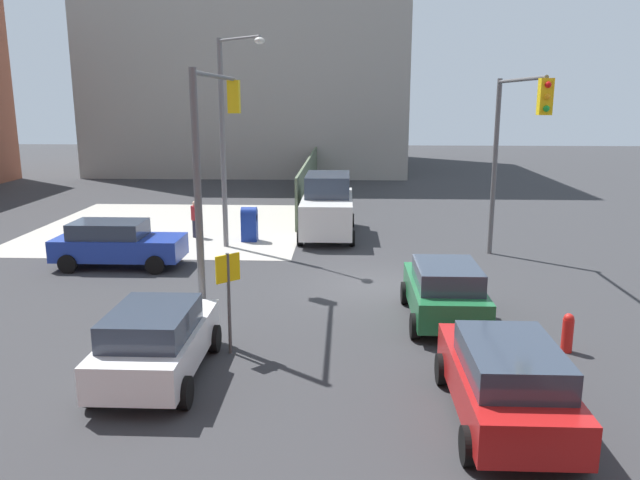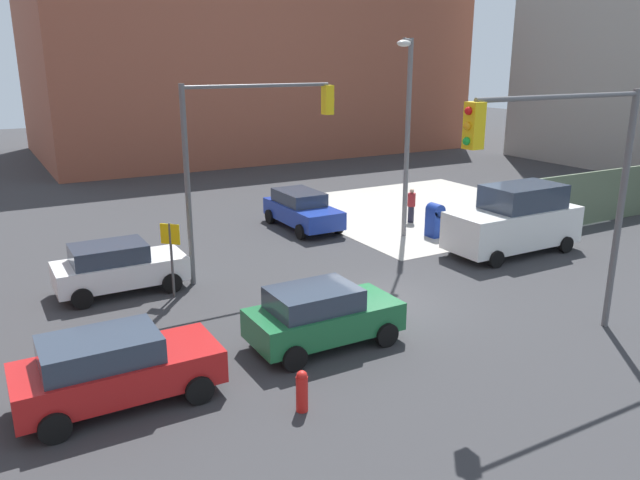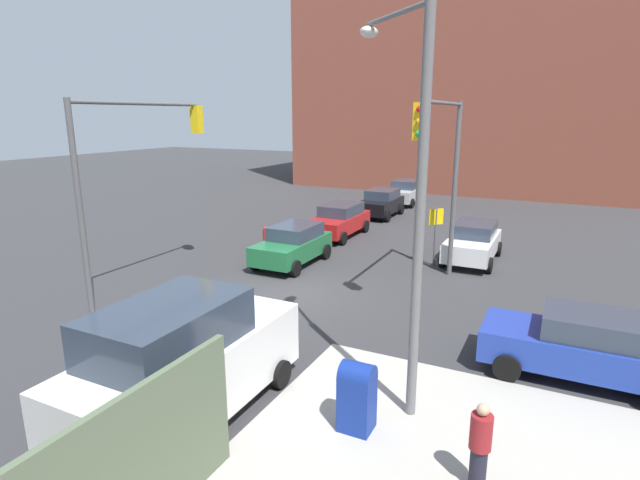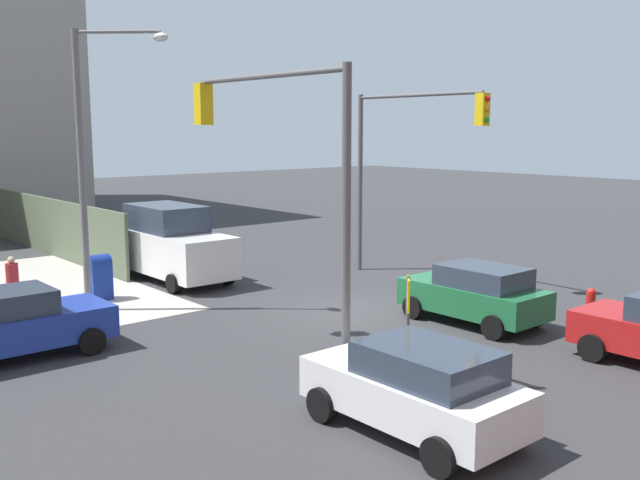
% 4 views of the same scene
% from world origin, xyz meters
% --- Properties ---
extents(ground_plane, '(120.00, 120.00, 0.00)m').
position_xyz_m(ground_plane, '(0.00, 0.00, 0.00)').
color(ground_plane, '#333335').
extents(building_brick_west, '(16.00, 28.00, 22.12)m').
position_xyz_m(building_brick_west, '(-32.00, 0.59, 11.06)').
color(building_brick_west, brown).
rests_on(building_brick_west, ground).
extents(traffic_signal_nw_corner, '(5.54, 0.36, 6.50)m').
position_xyz_m(traffic_signal_nw_corner, '(-2.39, 4.50, 4.63)').
color(traffic_signal_nw_corner, '#59595B').
rests_on(traffic_signal_nw_corner, ground).
extents(traffic_signal_se_corner, '(5.79, 0.36, 6.50)m').
position_xyz_m(traffic_signal_se_corner, '(2.28, -4.50, 4.65)').
color(traffic_signal_se_corner, '#59595B').
rests_on(traffic_signal_se_corner, ground).
extents(street_lamp_corner, '(2.03, 2.02, 8.00)m').
position_xyz_m(street_lamp_corner, '(4.95, 5.53, 4.70)').
color(street_lamp_corner, slate).
rests_on(street_lamp_corner, ground).
extents(warning_sign_two_way, '(0.48, 0.48, 2.40)m').
position_xyz_m(warning_sign_two_way, '(-5.40, 3.67, 1.64)').
color(warning_sign_two_way, '#4C4C4C').
rests_on(warning_sign_two_way, ground).
extents(mailbox_blue, '(0.56, 0.64, 1.43)m').
position_xyz_m(mailbox_blue, '(6.20, 5.00, 0.76)').
color(mailbox_blue, navy).
rests_on(mailbox_blue, ground).
extents(fire_hydrant, '(0.26, 0.26, 0.94)m').
position_xyz_m(fire_hydrant, '(-5.00, -4.20, 0.49)').
color(fire_hydrant, red).
rests_on(fire_hydrant, ground).
extents(hatchback_red, '(4.31, 2.02, 1.62)m').
position_xyz_m(hatchback_red, '(-8.36, -1.92, 0.84)').
color(hatchback_red, '#B21919').
rests_on(hatchback_red, ground).
extents(hatchback_white, '(4.03, 2.02, 1.62)m').
position_xyz_m(hatchback_white, '(-6.80, 4.95, 0.84)').
color(hatchback_white, white).
rests_on(hatchback_white, ground).
extents(sedan_green, '(3.97, 2.02, 1.62)m').
position_xyz_m(sedan_green, '(-3.05, -1.63, 0.84)').
color(sedan_green, '#1E6638').
rests_on(sedan_green, ground).
extents(hatchback_black, '(3.83, 2.02, 1.62)m').
position_xyz_m(hatchback_black, '(-14.09, -1.72, 0.84)').
color(hatchback_black, black).
rests_on(hatchback_black, ground).
extents(sedan_blue, '(2.02, 4.42, 1.62)m').
position_xyz_m(sedan_blue, '(2.01, 9.02, 0.84)').
color(sedan_blue, '#1E389E').
rests_on(sedan_blue, ground).
extents(sedan_silver, '(4.00, 2.02, 1.62)m').
position_xyz_m(sedan_silver, '(-19.06, -1.71, 0.84)').
color(sedan_silver, '#B7BABF').
rests_on(sedan_silver, ground).
extents(van_white_delivery, '(5.40, 2.32, 2.62)m').
position_xyz_m(van_white_delivery, '(7.44, 1.80, 1.28)').
color(van_white_delivery, white).
rests_on(van_white_delivery, ground).
extents(pedestrian_crossing, '(0.36, 0.36, 1.57)m').
position_xyz_m(pedestrian_crossing, '(6.80, 7.40, 0.81)').
color(pedestrian_crossing, maroon).
rests_on(pedestrian_crossing, ground).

